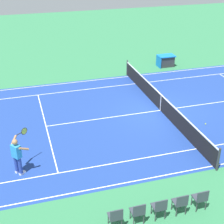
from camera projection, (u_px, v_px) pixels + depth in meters
name	position (u px, v px, depth m)	size (l,w,h in m)	color
ground_plane	(160.00, 110.00, 19.30)	(60.00, 60.00, 0.00)	#2D7247
court_slab	(160.00, 110.00, 19.30)	(24.20, 11.40, 0.00)	navy
court_line_markings	(160.00, 110.00, 19.30)	(23.85, 11.05, 0.01)	white
tennis_net	(161.00, 102.00, 19.08)	(0.10, 11.70, 1.08)	#2D2D33
tennis_player_near	(17.00, 154.00, 13.75)	(0.76, 1.07, 1.70)	navy
tennis_ball	(205.00, 124.00, 17.84)	(0.07, 0.07, 0.07)	#CCE01E
spectator_chair_0	(201.00, 198.00, 12.06)	(0.44, 0.44, 0.88)	#38383D
spectator_chair_1	(181.00, 202.00, 11.86)	(0.44, 0.44, 0.88)	#38383D
spectator_chair_2	(160.00, 207.00, 11.66)	(0.44, 0.44, 0.88)	#38383D
spectator_chair_3	(138.00, 211.00, 11.46)	(0.44, 0.44, 0.88)	#38383D
spectator_chair_4	(116.00, 216.00, 11.26)	(0.44, 0.44, 0.88)	#38383D
equipment_cart_tarped	(166.00, 61.00, 25.70)	(1.25, 0.84, 0.85)	#2D2D33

